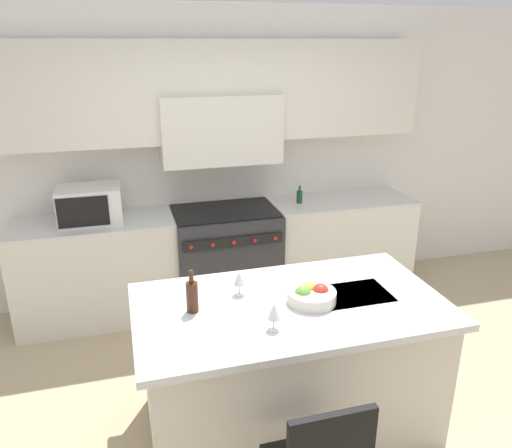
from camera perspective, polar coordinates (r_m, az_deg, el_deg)
The scene contains 11 objects.
ground_plane at distance 3.48m, azimuth 3.81°, elevation -23.09°, with size 10.00×10.00×0.00m, color tan.
back_cabinetry at distance 4.65m, azimuth -4.48°, elevation 10.49°, with size 10.00×0.46×2.70m.
back_counter at distance 4.74m, azimuth -3.51°, elevation -3.69°, with size 3.71×0.62×0.93m.
range_stove at distance 4.72m, azimuth -3.46°, elevation -3.77°, with size 0.95×0.70×0.93m.
microwave at distance 4.45m, azimuth -18.47°, elevation 2.13°, with size 0.52×0.39×0.31m.
kitchen_island at distance 3.29m, azimuth 3.76°, elevation -15.80°, with size 1.87×1.03×0.91m.
wine_bottle at distance 2.93m, azimuth -7.31°, elevation -8.15°, with size 0.07×0.07×0.26m.
wine_glass_near at distance 2.73m, azimuth 2.06°, elevation -10.03°, with size 0.08×0.08×0.16m.
wine_glass_far at distance 3.08m, azimuth -1.91°, elevation -6.29°, with size 0.08×0.08×0.16m.
fruit_bowl at distance 3.04m, azimuth 6.36°, elevation -8.08°, with size 0.29×0.29×0.11m.
oil_bottle_on_counter at distance 4.76m, azimuth 4.99°, elevation 3.16°, with size 0.06×0.06×0.17m.
Camera 1 is at (-0.88, -2.37, 2.39)m, focal length 35.00 mm.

